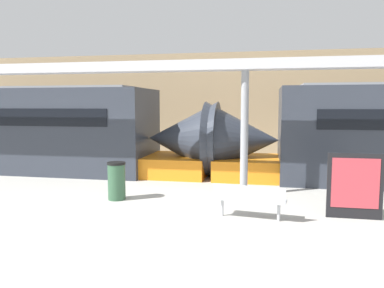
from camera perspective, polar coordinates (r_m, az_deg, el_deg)
name	(u,v)px	position (r m, az deg, el deg)	size (l,w,h in m)	color
ground_plane	(157,225)	(8.07, -5.40, -12.22)	(60.00, 60.00, 0.00)	#B2AFA8
station_wall	(220,105)	(18.19, 4.22, 5.91)	(56.00, 0.20, 5.00)	#9E8460
train_right	(20,131)	(16.13, -24.79, 1.85)	(15.49, 2.93, 3.20)	#2D333D
bench_near	(249,198)	(8.40, 8.74, -8.12)	(1.62, 0.64, 0.78)	#ADB2B7
trash_bin	(117,181)	(10.20, -11.42, -5.51)	(0.48, 0.48, 1.01)	#2D5138
poster_board	(355,186)	(9.05, 23.57, -5.87)	(1.17, 0.07, 1.46)	black
support_column_near	(244,134)	(10.34, 7.98, 1.52)	(0.21, 0.21, 3.45)	gray
canopy_beam	(245,65)	(10.36, 8.14, 11.87)	(28.00, 0.60, 0.28)	#B7B7BC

